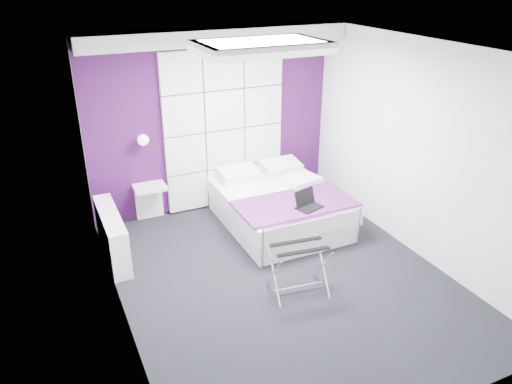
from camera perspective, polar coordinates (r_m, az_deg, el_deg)
floor at (r=5.92m, az=3.02°, el=-9.74°), size 4.40×4.40×0.00m
ceiling at (r=4.94m, az=3.70°, el=16.00°), size 4.40×4.40×0.00m
wall_back at (r=7.20m, az=-4.94°, el=8.09°), size 3.60×0.00×3.60m
wall_left at (r=4.79m, az=-16.11°, el=-1.60°), size 0.00×4.40×4.40m
wall_right at (r=6.30m, az=18.02°, el=4.51°), size 0.00×4.40×4.40m
accent_wall at (r=7.19m, az=-4.92°, el=8.07°), size 3.58×0.02×2.58m
soffit at (r=6.72m, az=-4.56°, el=17.40°), size 3.58×0.50×0.20m
headboard at (r=7.23m, az=-3.62°, el=7.14°), size 1.80×0.08×2.30m
skylight at (r=5.48m, az=0.61°, el=16.36°), size 1.36×0.86×0.12m
wall_lamp at (r=6.82m, az=-12.85°, el=5.92°), size 0.15×0.15×0.15m
radiator at (r=6.40m, az=-16.13°, el=-4.76°), size 0.22×1.20×0.60m
bed at (r=6.94m, az=2.62°, el=-1.60°), size 1.54×1.85×0.66m
nightstand at (r=7.04m, az=-12.04°, el=0.53°), size 0.43×0.34×0.05m
luggage_rack at (r=5.55m, az=4.91°, el=-8.76°), size 0.60×0.44×0.59m
laptop at (r=6.36m, az=5.93°, el=-1.23°), size 0.32×0.23×0.23m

